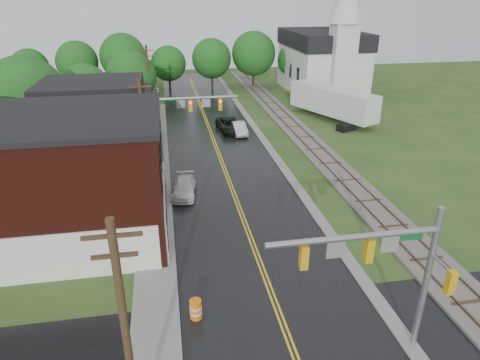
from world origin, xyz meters
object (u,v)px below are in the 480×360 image
object	(u,v)px
tree_left_b	(28,98)
semi_trailer	(333,101)
tree_left_c	(86,91)
tree_left_e	(133,78)
utility_pole_b	(144,133)
church	(325,56)
suv_dark	(230,125)
pickup_white	(184,188)
utility_pole_c	(149,81)
utility_pole_a	(125,331)
brick_building	(50,179)
sedan_silver	(239,128)
traffic_signal_near	(385,260)
construction_barrel	(196,309)
traffic_signal_far	(182,112)

from	to	relation	value
tree_left_b	semi_trailer	distance (m)	34.47
tree_left_c	tree_left_e	bearing A→B (deg)	50.19
utility_pole_b	semi_trailer	xyz separation A→B (m)	(22.58, 16.73, -2.35)
church	tree_left_b	xyz separation A→B (m)	(-37.85, -21.84, -0.12)
suv_dark	pickup_white	bearing A→B (deg)	-116.78
utility_pole_c	suv_dark	bearing A→B (deg)	-40.86
utility_pole_a	tree_left_b	xyz separation A→B (m)	(-11.05, 31.90, 1.00)
brick_building	semi_trailer	world-z (taller)	brick_building
tree_left_b	pickup_white	size ratio (longest dim) A/B	2.25
tree_left_e	suv_dark	xyz separation A→B (m)	(11.14, -9.76, -4.06)
utility_pole_a	utility_pole_b	xyz separation A→B (m)	(0.00, 22.00, 0.00)
sedan_silver	traffic_signal_near	bearing A→B (deg)	-90.31
tree_left_c	construction_barrel	distance (m)	35.91
utility_pole_a	traffic_signal_near	bearing A→B (deg)	11.02
brick_building	semi_trailer	bearing A→B (deg)	40.03
tree_left_e	suv_dark	distance (m)	15.35
traffic_signal_near	semi_trailer	world-z (taller)	traffic_signal_near
tree_left_b	church	bearing A→B (deg)	29.99
utility_pole_b	tree_left_c	size ratio (longest dim) A/B	1.18
semi_trailer	utility_pole_c	bearing A→B (deg)	166.87
utility_pole_a	suv_dark	bearing A→B (deg)	75.88
brick_building	sedan_silver	size ratio (longest dim) A/B	3.50
church	construction_barrel	world-z (taller)	church
brick_building	traffic_signal_far	distance (m)	15.03
church	utility_pole_b	distance (m)	41.55
utility_pole_c	tree_left_e	distance (m)	2.79
sedan_silver	tree_left_c	bearing A→B (deg)	162.74
sedan_silver	tree_left_b	bearing A→B (deg)	-172.75
sedan_silver	construction_barrel	xyz separation A→B (m)	(-7.35, -29.35, -0.14)
construction_barrel	pickup_white	bearing A→B (deg)	89.03
utility_pole_a	tree_left_e	bearing A→B (deg)	92.55
pickup_white	semi_trailer	size ratio (longest dim) A/B	0.33
pickup_white	semi_trailer	bearing A→B (deg)	50.29
utility_pole_b	sedan_silver	size ratio (longest dim) A/B	2.20
utility_pole_a	suv_dark	world-z (taller)	utility_pole_a
brick_building	utility_pole_b	size ratio (longest dim) A/B	1.59
brick_building	church	size ratio (longest dim) A/B	0.71
utility_pole_b	tree_left_e	size ratio (longest dim) A/B	1.10
tree_left_e	construction_barrel	bearing A→B (deg)	-83.41
traffic_signal_far	utility_pole_b	size ratio (longest dim) A/B	0.82
utility_pole_a	semi_trailer	distance (m)	44.90
construction_barrel	church	bearing A→B (deg)	63.35
sedan_silver	suv_dark	bearing A→B (deg)	124.17
church	utility_pole_c	bearing A→B (deg)	-160.03
suv_dark	pickup_white	size ratio (longest dim) A/B	1.25
brick_building	traffic_signal_near	world-z (taller)	brick_building
brick_building	utility_pole_c	distance (m)	29.56
traffic_signal_near	semi_trailer	xyz separation A→B (m)	(12.30, 36.73, -2.59)
utility_pole_a	brick_building	bearing A→B (deg)	110.75
semi_trailer	utility_pole_b	bearing A→B (deg)	-143.45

